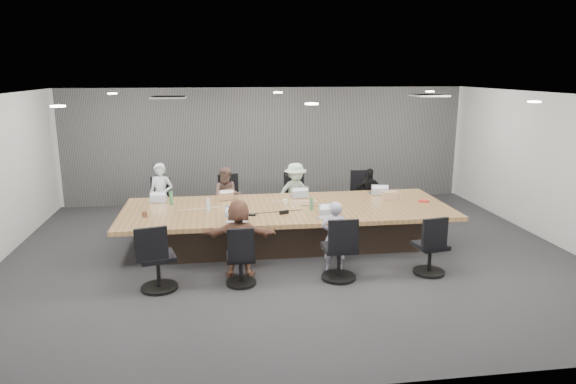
{
  "coord_description": "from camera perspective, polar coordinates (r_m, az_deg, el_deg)",
  "views": [
    {
      "loc": [
        -1.29,
        -8.56,
        3.21
      ],
      "look_at": [
        0.0,
        0.4,
        1.05
      ],
      "focal_mm": 32.0,
      "sensor_mm": 36.0,
      "label": 1
    }
  ],
  "objects": [
    {
      "name": "floor",
      "position": [
        9.23,
        0.36,
        -6.92
      ],
      "size": [
        10.0,
        8.0,
        0.0
      ],
      "primitive_type": "cube",
      "color": "#2C2C2F",
      "rests_on": "ground"
    },
    {
      "name": "ceiling",
      "position": [
        8.67,
        0.38,
        10.71
      ],
      "size": [
        10.0,
        8.0,
        0.0
      ],
      "primitive_type": "cube",
      "color": "white",
      "rests_on": "wall_back"
    },
    {
      "name": "wall_back",
      "position": [
        12.76,
        -2.32,
        5.24
      ],
      "size": [
        10.0,
        0.0,
        2.8
      ],
      "primitive_type": "cube",
      "rotation": [
        1.57,
        0.0,
        0.0
      ],
      "color": "beige",
      "rests_on": "ground"
    },
    {
      "name": "wall_front",
      "position": [
        5.07,
        7.17,
        -7.56
      ],
      "size": [
        10.0,
        0.0,
        2.8
      ],
      "primitive_type": "cube",
      "rotation": [
        -1.57,
        0.0,
        0.0
      ],
      "color": "beige",
      "rests_on": "ground"
    },
    {
      "name": "wall_right",
      "position": [
        10.78,
        27.69,
        2.2
      ],
      "size": [
        0.0,
        8.0,
        2.8
      ],
      "primitive_type": "cube",
      "rotation": [
        1.57,
        0.0,
        -1.57
      ],
      "color": "beige",
      "rests_on": "ground"
    },
    {
      "name": "curtain",
      "position": [
        12.68,
        -2.28,
        5.19
      ],
      "size": [
        9.8,
        0.04,
        2.8
      ],
      "primitive_type": "cube",
      "color": "#575757",
      "rests_on": "ground"
    },
    {
      "name": "conference_table",
      "position": [
        9.57,
        -0.09,
        -3.64
      ],
      "size": [
        6.0,
        2.2,
        0.74
      ],
      "color": "#2E221A",
      "rests_on": "ground"
    },
    {
      "name": "chair_0",
      "position": [
        11.18,
        -13.64,
        -1.59
      ],
      "size": [
        0.65,
        0.65,
        0.78
      ],
      "primitive_type": null,
      "rotation": [
        0.0,
        0.0,
        2.86
      ],
      "color": "black",
      "rests_on": "ground"
    },
    {
      "name": "chair_1",
      "position": [
        11.12,
        -6.77,
        -1.27
      ],
      "size": [
        0.63,
        0.63,
        0.82
      ],
      "primitive_type": null,
      "rotation": [
        0.0,
        0.0,
        3.3
      ],
      "color": "black",
      "rests_on": "ground"
    },
    {
      "name": "chair_2",
      "position": [
        11.24,
        0.55,
        -0.92
      ],
      "size": [
        0.7,
        0.7,
        0.86
      ],
      "primitive_type": null,
      "rotation": [
        0.0,
        0.0,
        3.4
      ],
      "color": "black",
      "rests_on": "ground"
    },
    {
      "name": "chair_3",
      "position": [
        11.59,
        8.38,
        -0.71
      ],
      "size": [
        0.61,
        0.61,
        0.82
      ],
      "primitive_type": null,
      "rotation": [
        0.0,
        0.0,
        3.05
      ],
      "color": "black",
      "rests_on": "ground"
    },
    {
      "name": "chair_4",
      "position": [
        7.92,
        -14.26,
        -7.56
      ],
      "size": [
        0.7,
        0.7,
        0.86
      ],
      "primitive_type": null,
      "rotation": [
        0.0,
        0.0,
        0.23
      ],
      "color": "black",
      "rests_on": "ground"
    },
    {
      "name": "chair_5",
      "position": [
        7.9,
        -5.28,
        -7.74
      ],
      "size": [
        0.49,
        0.49,
        0.73
      ],
      "primitive_type": null,
      "rotation": [
        0.0,
        0.0,
        0.0
      ],
      "color": "black",
      "rests_on": "ground"
    },
    {
      "name": "chair_6",
      "position": [
        8.09,
        5.7,
        -6.76
      ],
      "size": [
        0.58,
        0.58,
        0.86
      ],
      "primitive_type": null,
      "rotation": [
        0.0,
        0.0,
        -0.0
      ],
      "color": "black",
      "rests_on": "ground"
    },
    {
      "name": "chair_7",
      "position": [
        8.57,
        15.5,
        -6.26
      ],
      "size": [
        0.62,
        0.62,
        0.79
      ],
      "primitive_type": null,
      "rotation": [
        0.0,
        0.0,
        0.17
      ],
      "color": "black",
      "rests_on": "ground"
    },
    {
      "name": "person_0",
      "position": [
        10.77,
        -13.9,
        -0.51
      ],
      "size": [
        0.57,
        0.45,
        1.38
      ],
      "primitive_type": "imported",
      "rotation": [
        0.0,
        0.0,
        6.03
      ],
      "color": "silver",
      "rests_on": "ground"
    },
    {
      "name": "laptop_0",
      "position": [
        10.23,
        -14.2,
        -0.93
      ],
      "size": [
        0.32,
        0.23,
        0.02
      ],
      "primitive_type": "cube",
      "rotation": [
        0.0,
        0.0,
        3.05
      ],
      "color": "#B2B2B7",
      "rests_on": "conference_table"
    },
    {
      "name": "person_1",
      "position": [
        10.73,
        -6.75,
        -0.57
      ],
      "size": [
        0.65,
        0.53,
        1.27
      ],
      "primitive_type": "imported",
      "rotation": [
        0.0,
        0.0,
        6.2
      ],
      "color": "brown",
      "rests_on": "ground"
    },
    {
      "name": "laptop_1",
      "position": [
        10.17,
        -6.68,
        -0.69
      ],
      "size": [
        0.33,
        0.26,
        0.02
      ],
      "primitive_type": "cube",
      "rotation": [
        0.0,
        0.0,
        3.35
      ],
      "color": "#8C6647",
      "rests_on": "conference_table"
    },
    {
      "name": "person_2",
      "position": [
        10.85,
        0.83,
        -0.2
      ],
      "size": [
        0.93,
        0.66,
        1.32
      ],
      "primitive_type": "imported",
      "rotation": [
        0.0,
        0.0,
        6.5
      ],
      "color": "#A1BDA5",
      "rests_on": "ground"
    },
    {
      "name": "laptop_2",
      "position": [
        10.3,
        1.31,
        -0.41
      ],
      "size": [
        0.38,
        0.28,
        0.02
      ],
      "primitive_type": "cube",
      "rotation": [
        0.0,
        0.0,
        3.27
      ],
      "color": "#B2B2B7",
      "rests_on": "conference_table"
    },
    {
      "name": "person_3",
      "position": [
        11.22,
        8.91,
        -0.3
      ],
      "size": [
        0.69,
        0.3,
        1.16
      ],
      "primitive_type": "imported",
      "rotation": [
        0.0,
        0.0,
        6.26
      ],
      "color": "black",
      "rests_on": "ground"
    },
    {
      "name": "laptop_3",
      "position": [
        10.67,
        9.8,
        -0.12
      ],
      "size": [
        0.37,
        0.27,
        0.02
      ],
      "primitive_type": "cube",
      "rotation": [
        0.0,
        0.0,
        3.04
      ],
      "color": "#B2B2B7",
      "rests_on": "conference_table"
    },
    {
      "name": "person_5",
      "position": [
        8.14,
        -5.45,
        -5.11
      ],
      "size": [
        1.21,
        0.51,
        1.26
      ],
      "primitive_type": "imported",
      "rotation": [
        0.0,
        0.0,
        3.02
      ],
      "color": "brown",
      "rests_on": "ground"
    },
    {
      "name": "laptop_5",
      "position": [
        8.63,
        -5.66,
        -3.22
      ],
      "size": [
        0.39,
        0.3,
        0.02
      ],
      "primitive_type": "cube",
      "rotation": [
        0.0,
        0.0,
        -0.16
      ],
      "color": "#B2B2B7",
      "rests_on": "conference_table"
    },
    {
      "name": "person_6",
      "position": [
        8.36,
        5.16,
        -4.95
      ],
      "size": [
        0.47,
        0.35,
        1.17
      ],
      "primitive_type": "imported",
      "rotation": [
        0.0,
        0.0,
        2.96
      ],
      "color": "#A59FBA",
      "rests_on": "ground"
    },
    {
      "name": "laptop_6",
      "position": [
        8.82,
        4.36,
        -2.82
      ],
      "size": [
        0.35,
        0.28,
        0.02
      ],
      "primitive_type": "cube",
      "rotation": [
        0.0,
        0.0,
        0.25
      ],
      "color": "#B2B2B7",
      "rests_on": "conference_table"
    },
    {
      "name": "bottle_green_left",
      "position": [
        9.87,
        -12.86,
        -0.65
      ],
      "size": [
        0.09,
        0.09,
        0.26
      ],
      "primitive_type": "cylinder",
      "rotation": [
        0.0,
        0.0,
        0.31
      ],
      "color": "#417E50",
      "rests_on": "conference_table"
    },
    {
      "name": "bottle_green_right",
      "position": [
        9.27,
        2.63,
        -1.33
      ],
      "size": [
        0.07,
        0.07,
        0.23
      ],
      "primitive_type": "cylinder",
      "rotation": [
        0.0,
        0.0,
        -0.11
      ],
      "color": "#417E50",
      "rests_on": "conference_table"
    },
    {
      "name": "bottle_clear",
      "position": [
        9.26,
        -8.86,
        -1.46
      ],
      "size": [
        0.09,
        0.09,
        0.24
      ],
      "primitive_type": "cylinder",
      "rotation": [
        0.0,
        0.0,
        -0.35
      ],
      "color": "silver",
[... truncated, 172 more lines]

